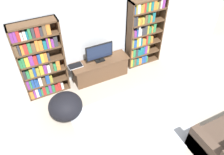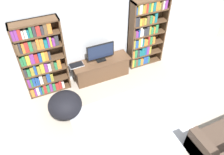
{
  "view_description": "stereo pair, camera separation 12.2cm",
  "coord_description": "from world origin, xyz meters",
  "px_view_note": "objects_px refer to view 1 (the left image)",
  "views": [
    {
      "loc": [
        -1.55,
        -0.1,
        3.85
      ],
      "look_at": [
        0.04,
        3.08,
        0.7
      ],
      "focal_mm": 35.0,
      "sensor_mm": 36.0,
      "label": 1
    },
    {
      "loc": [
        -1.44,
        -0.15,
        3.85
      ],
      "look_at": [
        0.04,
        3.08,
        0.7
      ],
      "focal_mm": 35.0,
      "sensor_mm": 36.0,
      "label": 2
    }
  ],
  "objects_px": {
    "bookshelf_right": "(143,32)",
    "beanbag_ottoman": "(65,106)",
    "television": "(99,52)",
    "tv_stand": "(100,69)",
    "bookshelf_left": "(39,61)",
    "laptop": "(75,66)"
  },
  "relations": [
    {
      "from": "bookshelf_right",
      "to": "beanbag_ottoman",
      "type": "height_order",
      "value": "bookshelf_right"
    },
    {
      "from": "beanbag_ottoman",
      "to": "television",
      "type": "bearing_deg",
      "value": 34.91
    },
    {
      "from": "tv_stand",
      "to": "bookshelf_left",
      "type": "bearing_deg",
      "value": 175.87
    },
    {
      "from": "bookshelf_right",
      "to": "tv_stand",
      "type": "relative_size",
      "value": 1.26
    },
    {
      "from": "laptop",
      "to": "beanbag_ottoman",
      "type": "bearing_deg",
      "value": -122.55
    },
    {
      "from": "bookshelf_left",
      "to": "bookshelf_right",
      "type": "relative_size",
      "value": 1.0
    },
    {
      "from": "bookshelf_left",
      "to": "bookshelf_right",
      "type": "distance_m",
      "value": 2.69
    },
    {
      "from": "television",
      "to": "laptop",
      "type": "bearing_deg",
      "value": 174.78
    },
    {
      "from": "bookshelf_left",
      "to": "laptop",
      "type": "distance_m",
      "value": 0.87
    },
    {
      "from": "bookshelf_left",
      "to": "television",
      "type": "height_order",
      "value": "bookshelf_left"
    },
    {
      "from": "bookshelf_right",
      "to": "beanbag_ottoman",
      "type": "bearing_deg",
      "value": -159.61
    },
    {
      "from": "bookshelf_left",
      "to": "laptop",
      "type": "xyz_separation_m",
      "value": [
        0.77,
        -0.03,
        -0.39
      ]
    },
    {
      "from": "tv_stand",
      "to": "television",
      "type": "distance_m",
      "value": 0.51
    },
    {
      "from": "tv_stand",
      "to": "laptop",
      "type": "distance_m",
      "value": 0.69
    },
    {
      "from": "television",
      "to": "beanbag_ottoman",
      "type": "height_order",
      "value": "television"
    },
    {
      "from": "bookshelf_left",
      "to": "beanbag_ottoman",
      "type": "bearing_deg",
      "value": -77.4
    },
    {
      "from": "tv_stand",
      "to": "beanbag_ottoman",
      "type": "distance_m",
      "value": 1.45
    },
    {
      "from": "bookshelf_left",
      "to": "television",
      "type": "xyz_separation_m",
      "value": [
        1.4,
        -0.09,
        -0.16
      ]
    },
    {
      "from": "bookshelf_left",
      "to": "beanbag_ottoman",
      "type": "height_order",
      "value": "bookshelf_left"
    },
    {
      "from": "bookshelf_left",
      "to": "television",
      "type": "bearing_deg",
      "value": -3.6
    },
    {
      "from": "bookshelf_right",
      "to": "tv_stand",
      "type": "bearing_deg",
      "value": -175.42
    },
    {
      "from": "bookshelf_left",
      "to": "laptop",
      "type": "relative_size",
      "value": 5.32
    }
  ]
}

